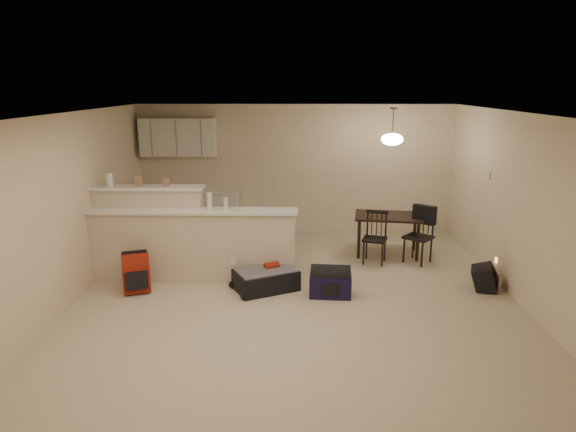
{
  "coord_description": "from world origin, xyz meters",
  "views": [
    {
      "loc": [
        0.01,
        -6.31,
        2.85
      ],
      "look_at": [
        -0.1,
        0.7,
        1.05
      ],
      "focal_mm": 32.0,
      "sensor_mm": 36.0,
      "label": 1
    }
  ],
  "objects_px": {
    "pendant_lamp": "(392,139)",
    "dining_chair_far": "(418,236)",
    "dining_chair_near": "(375,238)",
    "navy_duffel": "(330,285)",
    "black_daypack": "(484,278)",
    "dining_table": "(388,220)",
    "suitcase": "(266,280)",
    "red_backpack": "(136,273)"
  },
  "relations": [
    {
      "from": "red_backpack",
      "to": "dining_chair_near",
      "type": "bearing_deg",
      "value": 0.03
    },
    {
      "from": "dining_table",
      "to": "pendant_lamp",
      "type": "relative_size",
      "value": 1.95
    },
    {
      "from": "dining_table",
      "to": "navy_duffel",
      "type": "bearing_deg",
      "value": -112.82
    },
    {
      "from": "pendant_lamp",
      "to": "dining_chair_near",
      "type": "bearing_deg",
      "value": -122.51
    },
    {
      "from": "dining_chair_far",
      "to": "suitcase",
      "type": "xyz_separation_m",
      "value": [
        -2.43,
        -1.19,
        -0.32
      ]
    },
    {
      "from": "navy_duffel",
      "to": "black_daypack",
      "type": "distance_m",
      "value": 2.23
    },
    {
      "from": "dining_chair_far",
      "to": "navy_duffel",
      "type": "bearing_deg",
      "value": -96.14
    },
    {
      "from": "pendant_lamp",
      "to": "dining_chair_near",
      "type": "relative_size",
      "value": 0.72
    },
    {
      "from": "dining_chair_far",
      "to": "black_daypack",
      "type": "xyz_separation_m",
      "value": [
        0.69,
        -1.13,
        -0.29
      ]
    },
    {
      "from": "dining_table",
      "to": "suitcase",
      "type": "relative_size",
      "value": 1.42
    },
    {
      "from": "pendant_lamp",
      "to": "dining_chair_near",
      "type": "height_order",
      "value": "pendant_lamp"
    },
    {
      "from": "pendant_lamp",
      "to": "dining_chair_far",
      "type": "xyz_separation_m",
      "value": [
        0.43,
        -0.42,
        -1.53
      ]
    },
    {
      "from": "suitcase",
      "to": "dining_chair_near",
      "type": "bearing_deg",
      "value": 7.62
    },
    {
      "from": "suitcase",
      "to": "dining_chair_far",
      "type": "bearing_deg",
      "value": -0.46
    },
    {
      "from": "dining_table",
      "to": "dining_chair_far",
      "type": "xyz_separation_m",
      "value": [
        0.43,
        -0.42,
        -0.15
      ]
    },
    {
      "from": "pendant_lamp",
      "to": "red_backpack",
      "type": "distance_m",
      "value": 4.53
    },
    {
      "from": "pendant_lamp",
      "to": "black_daypack",
      "type": "xyz_separation_m",
      "value": [
        1.12,
        -1.56,
        -1.82
      ]
    },
    {
      "from": "black_daypack",
      "to": "dining_table",
      "type": "bearing_deg",
      "value": 55.57
    },
    {
      "from": "dining_table",
      "to": "black_daypack",
      "type": "height_order",
      "value": "dining_table"
    },
    {
      "from": "dining_chair_near",
      "to": "dining_chair_far",
      "type": "relative_size",
      "value": 0.93
    },
    {
      "from": "red_backpack",
      "to": "navy_duffel",
      "type": "height_order",
      "value": "red_backpack"
    },
    {
      "from": "black_daypack",
      "to": "dining_chair_far",
      "type": "bearing_deg",
      "value": 51.31
    },
    {
      "from": "dining_chair_far",
      "to": "black_daypack",
      "type": "relative_size",
      "value": 2.36
    },
    {
      "from": "pendant_lamp",
      "to": "dining_table",
      "type": "bearing_deg",
      "value": -116.57
    },
    {
      "from": "navy_duffel",
      "to": "black_daypack",
      "type": "height_order",
      "value": "black_daypack"
    },
    {
      "from": "dining_chair_near",
      "to": "dining_chair_far",
      "type": "bearing_deg",
      "value": 19.2
    },
    {
      "from": "dining_table",
      "to": "navy_duffel",
      "type": "height_order",
      "value": "dining_table"
    },
    {
      "from": "dining_chair_near",
      "to": "navy_duffel",
      "type": "distance_m",
      "value": 1.63
    },
    {
      "from": "pendant_lamp",
      "to": "black_daypack",
      "type": "height_order",
      "value": "pendant_lamp"
    },
    {
      "from": "dining_table",
      "to": "red_backpack",
      "type": "distance_m",
      "value": 4.21
    },
    {
      "from": "red_backpack",
      "to": "suitcase",
      "type": "bearing_deg",
      "value": -16.4
    },
    {
      "from": "suitcase",
      "to": "navy_duffel",
      "type": "bearing_deg",
      "value": -40.62
    },
    {
      "from": "dining_table",
      "to": "dining_chair_near",
      "type": "height_order",
      "value": "dining_chair_near"
    },
    {
      "from": "pendant_lamp",
      "to": "suitcase",
      "type": "relative_size",
      "value": 0.73
    },
    {
      "from": "dining_chair_near",
      "to": "black_daypack",
      "type": "bearing_deg",
      "value": -21.05
    },
    {
      "from": "black_daypack",
      "to": "red_backpack",
      "type": "bearing_deg",
      "value": 111.74
    },
    {
      "from": "red_backpack",
      "to": "navy_duffel",
      "type": "xyz_separation_m",
      "value": [
        2.73,
        -0.12,
        -0.12
      ]
    },
    {
      "from": "dining_table",
      "to": "suitcase",
      "type": "xyz_separation_m",
      "value": [
        -2.0,
        -1.62,
        -0.47
      ]
    },
    {
      "from": "dining_chair_far",
      "to": "suitcase",
      "type": "distance_m",
      "value": 2.72
    },
    {
      "from": "dining_chair_near",
      "to": "dining_chair_far",
      "type": "xyz_separation_m",
      "value": [
        0.71,
        0.02,
        0.03
      ]
    },
    {
      "from": "suitcase",
      "to": "red_backpack",
      "type": "height_order",
      "value": "red_backpack"
    },
    {
      "from": "dining_table",
      "to": "suitcase",
      "type": "distance_m",
      "value": 2.61
    }
  ]
}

